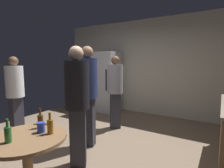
% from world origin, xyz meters
% --- Properties ---
extents(ground_plane, '(5.20, 5.20, 0.10)m').
position_xyz_m(ground_plane, '(0.00, 0.00, -0.05)').
color(ground_plane, '#7A6651').
extents(wall_back, '(5.32, 0.06, 2.70)m').
position_xyz_m(wall_back, '(0.00, 2.63, 1.35)').
color(wall_back, beige).
rests_on(wall_back, ground_plane).
extents(refrigerator, '(0.70, 0.68, 1.80)m').
position_xyz_m(refrigerator, '(-1.03, 2.20, 0.90)').
color(refrigerator, silver).
rests_on(refrigerator, ground_plane).
extents(foreground_table, '(0.80, 0.80, 0.73)m').
position_xyz_m(foreground_table, '(0.29, -1.28, 0.63)').
color(foreground_table, olive).
rests_on(foreground_table, ground_plane).
extents(beer_bottle_amber, '(0.06, 0.06, 0.23)m').
position_xyz_m(beer_bottle_amber, '(0.44, -1.09, 0.82)').
color(beer_bottle_amber, '#8C5919').
rests_on(beer_bottle_amber, foreground_table).
extents(beer_bottle_brown, '(0.06, 0.06, 0.23)m').
position_xyz_m(beer_bottle_brown, '(0.20, -1.04, 0.82)').
color(beer_bottle_brown, '#593314').
rests_on(beer_bottle_brown, foreground_table).
extents(beer_bottle_green, '(0.06, 0.06, 0.23)m').
position_xyz_m(beer_bottle_green, '(0.27, -1.44, 0.82)').
color(beer_bottle_green, '#26662D').
rests_on(beer_bottle_green, foreground_table).
extents(plastic_cup_blue, '(0.08, 0.08, 0.11)m').
position_xyz_m(plastic_cup_blue, '(0.32, -1.12, 0.79)').
color(plastic_cup_blue, blue).
rests_on(plastic_cup_blue, foreground_table).
extents(person_in_gray_shirt, '(0.48, 0.48, 1.63)m').
position_xyz_m(person_in_gray_shirt, '(-0.06, 1.09, 0.95)').
color(person_in_gray_shirt, '#2D2D38').
rests_on(person_in_gray_shirt, ground_plane).
extents(person_in_black_shirt, '(0.47, 0.47, 1.71)m').
position_xyz_m(person_in_black_shirt, '(0.25, -0.47, 1.00)').
color(person_in_black_shirt, '#2D2D38').
rests_on(person_in_black_shirt, ground_plane).
extents(person_in_navy_shirt, '(0.43, 0.43, 1.76)m').
position_xyz_m(person_in_navy_shirt, '(-0.03, 0.10, 1.04)').
color(person_in_navy_shirt, '#2D2D38').
rests_on(person_in_navy_shirt, ground_plane).
extents(person_in_white_shirt, '(0.34, 0.34, 1.60)m').
position_xyz_m(person_in_white_shirt, '(-1.59, -0.30, 0.94)').
color(person_in_white_shirt, '#2D2D38').
rests_on(person_in_white_shirt, ground_plane).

